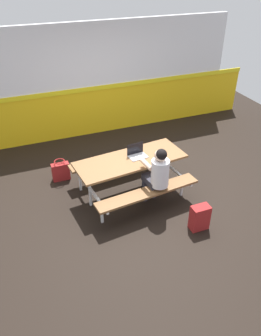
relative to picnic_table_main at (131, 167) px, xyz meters
name	(u,v)px	position (x,y,z in m)	size (l,w,h in m)	color
ground_plane	(139,191)	(0.18, 0.00, -0.59)	(10.00, 10.00, 0.02)	black
accent_backdrop	(96,83)	(0.18, 2.66, 0.67)	(8.00, 0.14, 2.60)	yellow
picnic_table_main	(131,167)	(0.00, 0.00, 0.00)	(2.03, 1.74, 0.74)	brown
student_nearer	(157,173)	(0.28, -0.53, 0.13)	(0.39, 0.54, 1.21)	#2D2D38
laptop_silver	(137,154)	(0.14, 0.05, 0.21)	(0.34, 0.25, 0.22)	silver
backpack_dark	(199,217)	(0.69, -1.29, -0.36)	(0.30, 0.22, 0.44)	maroon
tote_bag_bright	(61,171)	(-1.12, 0.91, -0.38)	(0.34, 0.21, 0.43)	maroon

